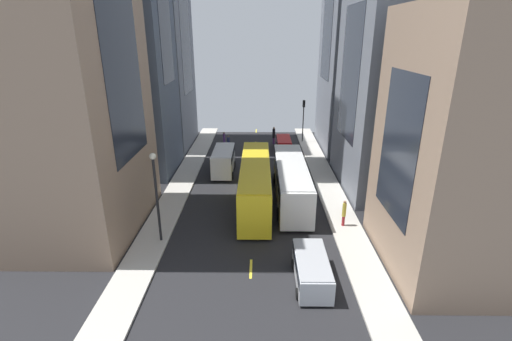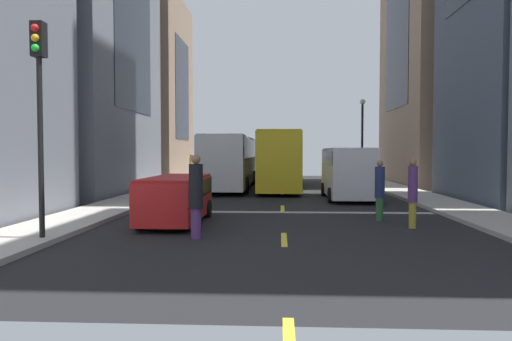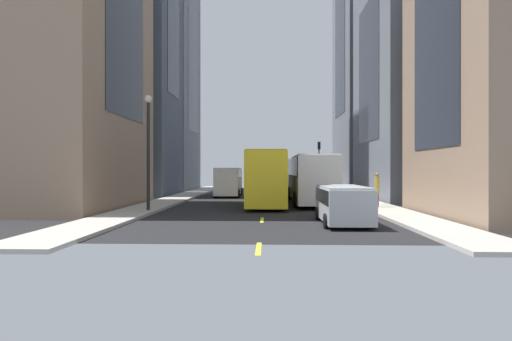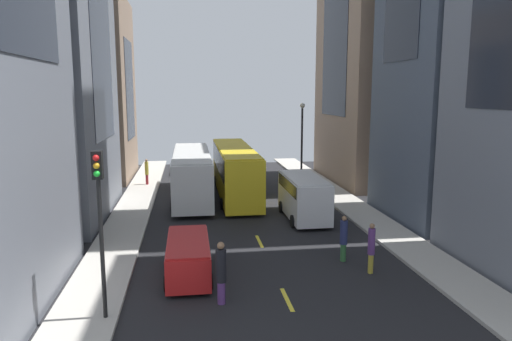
% 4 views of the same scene
% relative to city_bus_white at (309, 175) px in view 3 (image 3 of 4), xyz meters
% --- Properties ---
extents(ground_plane, '(40.62, 40.62, 0.00)m').
position_rel_city_bus_white_xyz_m(ground_plane, '(3.31, -3.63, -2.01)').
color(ground_plane, black).
extents(sidewalk_west, '(2.37, 44.00, 0.15)m').
position_rel_city_bus_white_xyz_m(sidewalk_west, '(-3.81, -3.63, -1.93)').
color(sidewalk_west, '#B2ADA3').
rests_on(sidewalk_west, ground).
extents(sidewalk_east, '(2.37, 44.00, 0.15)m').
position_rel_city_bus_white_xyz_m(sidewalk_east, '(10.43, -3.63, -1.93)').
color(sidewalk_east, '#B2ADA3').
rests_on(sidewalk_east, ground).
extents(lane_stripe_0, '(0.16, 2.00, 0.01)m').
position_rel_city_bus_white_xyz_m(lane_stripe_0, '(3.31, -24.63, -2.00)').
color(lane_stripe_0, yellow).
rests_on(lane_stripe_0, ground).
extents(lane_stripe_1, '(0.16, 2.00, 0.01)m').
position_rel_city_bus_white_xyz_m(lane_stripe_1, '(3.31, -17.63, -2.00)').
color(lane_stripe_1, yellow).
rests_on(lane_stripe_1, ground).
extents(lane_stripe_2, '(0.16, 2.00, 0.01)m').
position_rel_city_bus_white_xyz_m(lane_stripe_2, '(3.31, -10.63, -2.00)').
color(lane_stripe_2, yellow).
rests_on(lane_stripe_2, ground).
extents(lane_stripe_3, '(0.16, 2.00, 0.01)m').
position_rel_city_bus_white_xyz_m(lane_stripe_3, '(3.31, -3.63, -2.00)').
color(lane_stripe_3, yellow).
rests_on(lane_stripe_3, ground).
extents(lane_stripe_4, '(0.16, 2.00, 0.01)m').
position_rel_city_bus_white_xyz_m(lane_stripe_4, '(3.31, 3.37, -2.00)').
color(lane_stripe_4, yellow).
rests_on(lane_stripe_4, ground).
extents(lane_stripe_5, '(0.16, 2.00, 0.01)m').
position_rel_city_bus_white_xyz_m(lane_stripe_5, '(3.31, 10.37, -2.00)').
color(lane_stripe_5, yellow).
rests_on(lane_stripe_5, ground).
extents(lane_stripe_6, '(0.16, 2.00, 0.01)m').
position_rel_city_bus_white_xyz_m(lane_stripe_6, '(3.31, 17.37, -2.00)').
color(lane_stripe_6, yellow).
rests_on(lane_stripe_6, ground).
extents(building_west_0, '(8.76, 10.98, 38.52)m').
position_rel_city_bus_white_xyz_m(building_west_0, '(-9.54, -16.72, 17.25)').
color(building_west_0, slate).
rests_on(building_west_0, ground).
extents(building_west_1, '(7.49, 11.83, 20.99)m').
position_rel_city_bus_white_xyz_m(building_west_1, '(-8.91, -3.67, 8.48)').
color(building_west_1, slate).
rests_on(building_west_1, ground).
extents(building_east_0, '(6.33, 10.42, 30.58)m').
position_rel_city_bus_white_xyz_m(building_east_0, '(14.95, -17.32, 13.28)').
color(building_east_0, slate).
rests_on(building_east_0, ground).
extents(building_east_2, '(8.52, 11.76, 25.02)m').
position_rel_city_bus_white_xyz_m(building_east_2, '(16.04, 4.90, 10.50)').
color(building_east_2, '#937760').
rests_on(building_east_2, ground).
extents(city_bus_white, '(2.81, 12.30, 3.35)m').
position_rel_city_bus_white_xyz_m(city_bus_white, '(0.00, 0.00, 0.00)').
color(city_bus_white, silver).
rests_on(city_bus_white, ground).
extents(streetcar_yellow, '(2.70, 13.42, 3.59)m').
position_rel_city_bus_white_xyz_m(streetcar_yellow, '(3.14, 0.53, 0.12)').
color(streetcar_yellow, yellow).
rests_on(streetcar_yellow, ground).
extents(delivery_van_white, '(2.25, 5.58, 2.58)m').
position_rel_city_bus_white_xyz_m(delivery_van_white, '(6.58, -6.65, -0.50)').
color(delivery_van_white, white).
rests_on(delivery_van_white, ground).
extents(car_red_0, '(1.88, 4.60, 1.56)m').
position_rel_city_bus_white_xyz_m(car_red_0, '(-0.28, -14.82, -1.09)').
color(car_red_0, red).
rests_on(car_red_0, ground).
extents(car_silver_1, '(2.06, 4.53, 1.68)m').
position_rel_city_bus_white_xyz_m(car_silver_1, '(-0.29, 11.66, -1.01)').
color(car_silver_1, '#B7BABF').
rests_on(car_silver_1, ground).
extents(pedestrian_waiting_curb, '(0.29, 0.29, 2.07)m').
position_rel_city_bus_white_xyz_m(pedestrian_waiting_curb, '(-3.58, 4.99, -0.74)').
color(pedestrian_waiting_curb, maroon).
rests_on(pedestrian_waiting_curb, ground).
extents(pedestrian_crossing_near, '(0.30, 0.30, 2.17)m').
position_rel_city_bus_white_xyz_m(pedestrian_crossing_near, '(7.33, -15.55, -0.84)').
color(pedestrian_crossing_near, gold).
rests_on(pedestrian_crossing_near, ground).
extents(pedestrian_crossing_mid, '(0.38, 0.38, 2.31)m').
position_rel_city_bus_white_xyz_m(pedestrian_crossing_mid, '(0.89, -17.62, -0.78)').
color(pedestrian_crossing_mid, '#593372').
rests_on(pedestrian_crossing_mid, ground).
extents(pedestrian_walking_far, '(0.34, 0.34, 2.10)m').
position_rel_city_bus_white_xyz_m(pedestrian_walking_far, '(6.65, -13.97, -0.89)').
color(pedestrian_walking_far, '#336B38').
rests_on(pedestrian_walking_far, ground).
extents(traffic_light_near_corner, '(0.32, 0.44, 5.58)m').
position_rel_city_bus_white_xyz_m(traffic_light_near_corner, '(-3.03, -18.44, 2.04)').
color(traffic_light_near_corner, black).
rests_on(traffic_light_near_corner, ground).
extents(streetlamp_near, '(0.44, 0.44, 6.45)m').
position_rel_city_bus_white_xyz_m(streetlamp_near, '(9.74, 7.21, 2.14)').
color(streetlamp_near, black).
rests_on(streetlamp_near, ground).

